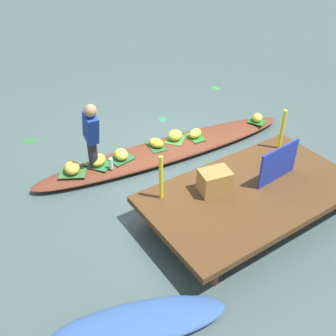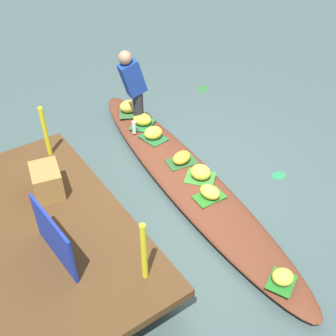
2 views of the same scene
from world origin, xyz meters
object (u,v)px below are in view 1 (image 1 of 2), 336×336
at_px(vendor_boat, 168,150).
at_px(banana_bunch_5, 72,168).
at_px(moored_boat, 140,323).
at_px(banana_bunch_0, 257,118).
at_px(produce_crate, 215,181).
at_px(banana_bunch_2, 98,160).
at_px(banana_bunch_1, 195,133).
at_px(vendor_person, 91,133).
at_px(banana_bunch_3, 156,143).
at_px(banana_bunch_4, 121,154).
at_px(banana_bunch_6, 175,135).
at_px(water_bottle, 111,164).
at_px(market_banner, 278,164).

xyz_separation_m(vendor_boat, banana_bunch_5, (1.80, -0.18, 0.20)).
distance_m(moored_boat, banana_bunch_0, 4.99).
bearing_deg(produce_crate, banana_bunch_2, -62.91).
height_order(banana_bunch_1, vendor_person, vendor_person).
bearing_deg(banana_bunch_3, banana_bunch_0, 171.18).
bearing_deg(banana_bunch_4, banana_bunch_2, -8.84).
relative_size(banana_bunch_5, produce_crate, 0.72).
bearing_deg(banana_bunch_2, banana_bunch_6, 177.79).
relative_size(banana_bunch_3, water_bottle, 1.41).
relative_size(banana_bunch_6, vendor_person, 0.22).
xyz_separation_m(banana_bunch_3, water_bottle, (1.01, 0.17, 0.02)).
bearing_deg(banana_bunch_4, banana_bunch_5, -5.94).
xyz_separation_m(moored_boat, banana_bunch_1, (-2.86, -2.77, 0.19)).
bearing_deg(banana_bunch_3, banana_bunch_5, -3.23).
relative_size(vendor_boat, banana_bunch_6, 18.34).
distance_m(vendor_person, produce_crate, 2.14).
distance_m(vendor_boat, banana_bunch_5, 1.82).
height_order(banana_bunch_5, water_bottle, water_bottle).
xyz_separation_m(vendor_boat, moored_boat, (2.27, 2.82, -0.01)).
distance_m(banana_bunch_3, banana_bunch_5, 1.61).
relative_size(banana_bunch_3, banana_bunch_4, 1.05).
distance_m(moored_boat, market_banner, 3.05).
xyz_separation_m(vendor_boat, market_banner, (-0.61, 2.06, 0.65)).
bearing_deg(banana_bunch_6, produce_crate, 72.37).
xyz_separation_m(banana_bunch_5, produce_crate, (-1.44, 1.94, 0.34)).
distance_m(banana_bunch_4, banana_bunch_6, 1.15).
bearing_deg(banana_bunch_6, banana_bunch_4, 0.22).
height_order(banana_bunch_2, banana_bunch_3, banana_bunch_2).
relative_size(banana_bunch_5, banana_bunch_6, 1.15).
bearing_deg(banana_bunch_5, banana_bunch_2, 176.71).
relative_size(banana_bunch_4, banana_bunch_6, 1.02).
height_order(banana_bunch_3, water_bottle, water_bottle).
height_order(banana_bunch_0, banana_bunch_3, banana_bunch_0).
bearing_deg(moored_boat, banana_bunch_6, -110.44).
bearing_deg(banana_bunch_5, vendor_person, 163.99).
xyz_separation_m(moored_boat, banana_bunch_2, (-0.92, -2.97, 0.20)).
distance_m(vendor_boat, market_banner, 2.25).
distance_m(banana_bunch_4, vendor_person, 0.79).
bearing_deg(market_banner, banana_bunch_2, -52.55).
bearing_deg(banana_bunch_3, vendor_boat, 156.32).
bearing_deg(vendor_boat, produce_crate, 83.79).
bearing_deg(banana_bunch_6, banana_bunch_0, 169.03).
relative_size(banana_bunch_0, banana_bunch_5, 0.70).
bearing_deg(vendor_boat, market_banner, 111.86).
relative_size(vendor_boat, produce_crate, 11.57).
distance_m(market_banner, produce_crate, 1.02).
bearing_deg(vendor_person, banana_bunch_2, -136.57).
relative_size(moored_boat, banana_bunch_1, 7.31).
distance_m(banana_bunch_0, market_banner, 2.33).
xyz_separation_m(vendor_boat, banana_bunch_6, (-0.23, -0.09, 0.19)).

